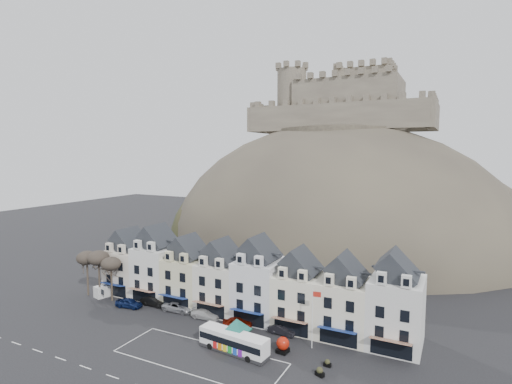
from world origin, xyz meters
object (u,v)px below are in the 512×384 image
bus_shelter (237,325)px  red_buoy (283,345)px  car_maroon (238,322)px  car_black (154,301)px  white_van (107,290)px  car_charcoal (282,330)px  car_white (205,314)px  flagpole (313,315)px  car_navy (129,303)px  car_silver (179,307)px  bus (234,341)px

bus_shelter → red_buoy: (6.01, 1.56, -2.05)m
car_maroon → car_black: bearing=62.9°
white_van → car_charcoal: 34.63m
car_white → white_van: bearing=87.6°
flagpole → car_white: 18.67m
white_van → car_navy: white_van is taller
flagpole → white_van: flagpole is taller
bus_shelter → white_van: bus_shelter is taller
bus_shelter → car_white: size_ratio=1.34×
car_navy → flagpole: bearing=-98.1°
flagpole → car_navy: size_ratio=1.74×
red_buoy → car_white: bearing=163.8°
flagpole → white_van: 40.07m
flagpole → car_maroon: 12.70m
bus_shelter → car_navy: bearing=171.5°
car_navy → car_silver: (8.47, 2.50, -0.03)m
car_black → bus_shelter: bearing=-108.5°
bus → car_silver: (-14.87, 7.69, -0.77)m
car_black → white_van: bearing=89.5°
white_van → car_navy: bearing=-2.7°
car_navy → car_silver: bearing=-82.5°
red_buoy → car_white: red_buoy is taller
bus → car_maroon: bearing=121.7°
car_charcoal → flagpole: bearing=-106.9°
flagpole → car_silver: size_ratio=1.49×
car_silver → car_charcoal: 18.46m
red_buoy → bus: bearing=-153.7°
flagpole → car_white: (-18.20, 1.52, -3.92)m
bus → bus_shelter: (-0.27, 1.27, 1.59)m
bus → car_black: size_ratio=2.09×
bus_shelter → car_silver: (-14.60, 6.42, -2.36)m
car_white → car_charcoal: bearing=-89.5°
car_silver → car_maroon: size_ratio=1.21×
car_navy → car_maroon: car_navy is taller
car_white → bus_shelter: bearing=-124.3°
bus_shelter → car_maroon: size_ratio=1.42×
car_black → car_charcoal: car_black is taller
bus → bus_shelter: 2.05m
red_buoy → car_maroon: (-8.97, 3.90, -0.31)m
car_navy → car_maroon: size_ratio=1.04×
red_buoy → car_maroon: bearing=156.5°
bus_shelter → car_silver: bus_shelter is taller
flagpole → car_navy: flagpole is taller
car_silver → bus_shelter: bearing=-117.6°
car_silver → white_van: bearing=86.1°
car_navy → car_maroon: bearing=-94.6°
flagpole → car_maroon: (-12.06, 1.03, -3.84)m
car_navy → car_black: car_navy is taller
red_buoy → car_charcoal: 5.23m
flagpole → car_black: bearing=176.1°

